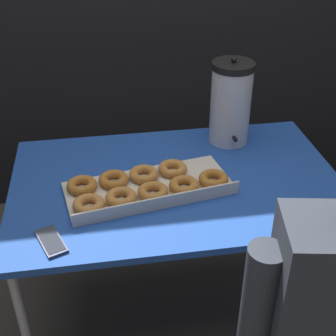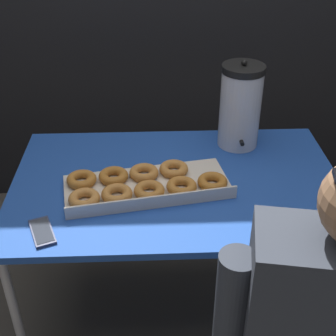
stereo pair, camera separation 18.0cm
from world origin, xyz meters
name	(u,v)px [view 1 (the left image)]	position (x,y,z in m)	size (l,w,h in m)	color
ground_plane	(175,306)	(0.00, 0.00, 0.00)	(12.00, 12.00, 0.00)	#4C473F
folding_table	(177,190)	(0.00, 0.00, 0.68)	(1.29, 0.82, 0.73)	#1E479E
donut_box	(145,186)	(-0.13, -0.06, 0.75)	(0.66, 0.37, 0.05)	beige
coffee_urn	(231,103)	(0.28, 0.28, 0.91)	(0.18, 0.20, 0.39)	silver
cell_phone	(51,241)	(-0.47, -0.29, 0.73)	(0.12, 0.16, 0.01)	#2D334C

